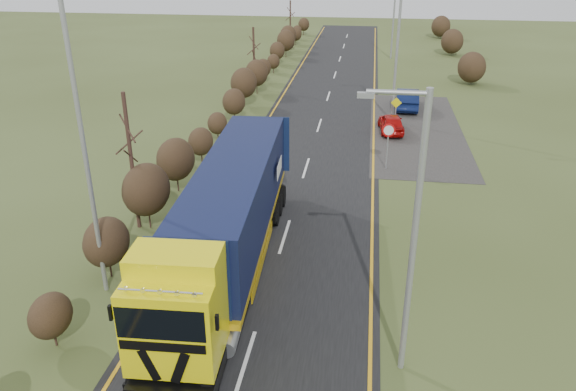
# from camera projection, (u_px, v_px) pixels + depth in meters

# --- Properties ---
(ground) EXTENTS (160.00, 160.00, 0.00)m
(ground) POSITION_uv_depth(u_px,v_px,m) (268.00, 289.00, 20.36)
(ground) COLOR #3A441D
(ground) RESTS_ON ground
(road) EXTENTS (8.00, 120.00, 0.02)m
(road) POSITION_uv_depth(u_px,v_px,m) (302.00, 182.00, 29.36)
(road) COLOR black
(road) RESTS_ON ground
(layby) EXTENTS (6.00, 18.00, 0.02)m
(layby) POSITION_uv_depth(u_px,v_px,m) (416.00, 130.00, 37.53)
(layby) COLOR #2E2B28
(layby) RESTS_ON ground
(lane_markings) EXTENTS (7.52, 116.00, 0.01)m
(lane_markings) POSITION_uv_depth(u_px,v_px,m) (301.00, 184.00, 29.08)
(lane_markings) COLOR gold
(lane_markings) RESTS_ON road
(hedgerow) EXTENTS (2.24, 102.04, 6.05)m
(hedgerow) POSITION_uv_depth(u_px,v_px,m) (176.00, 162.00, 27.58)
(hedgerow) COLOR black
(hedgerow) RESTS_ON ground
(lorry) EXTENTS (2.99, 14.86, 4.12)m
(lorry) POSITION_uv_depth(u_px,v_px,m) (229.00, 216.00, 20.51)
(lorry) COLOR black
(lorry) RESTS_ON ground
(car_red_hatchback) EXTENTS (1.80, 3.75, 1.24)m
(car_red_hatchback) POSITION_uv_depth(u_px,v_px,m) (391.00, 123.00, 36.81)
(car_red_hatchback) COLOR #A90908
(car_red_hatchback) RESTS_ON ground
(car_blue_sedan) EXTENTS (1.75, 4.64, 1.51)m
(car_blue_sedan) POSITION_uv_depth(u_px,v_px,m) (407.00, 99.00, 41.97)
(car_blue_sedan) COLOR #0B153D
(car_blue_sedan) RESTS_ON ground
(streetlight_near) EXTENTS (1.79, 0.18, 8.38)m
(streetlight_near) POSITION_uv_depth(u_px,v_px,m) (411.00, 230.00, 14.77)
(streetlight_near) COLOR #949699
(streetlight_near) RESTS_ON ground
(streetlight_mid) EXTENTS (1.88, 0.18, 8.84)m
(streetlight_mid) POSITION_uv_depth(u_px,v_px,m) (395.00, 51.00, 37.17)
(streetlight_mid) COLOR #949699
(streetlight_mid) RESTS_ON ground
(streetlight_far) EXTENTS (2.00, 0.19, 9.40)m
(streetlight_far) POSITION_uv_depth(u_px,v_px,m) (393.00, 8.00, 58.20)
(streetlight_far) COLOR #949699
(streetlight_far) RESTS_ON ground
(left_pole) EXTENTS (0.16, 0.16, 10.29)m
(left_pole) POSITION_uv_depth(u_px,v_px,m) (85.00, 156.00, 18.22)
(left_pole) COLOR #949699
(left_pole) RESTS_ON ground
(speed_sign) EXTENTS (0.72, 0.10, 2.59)m
(speed_sign) POSITION_uv_depth(u_px,v_px,m) (388.00, 137.00, 30.35)
(speed_sign) COLOR #949699
(speed_sign) RESTS_ON ground
(warning_board) EXTENTS (0.73, 0.11, 1.91)m
(warning_board) POSITION_uv_depth(u_px,v_px,m) (396.00, 108.00, 38.09)
(warning_board) COLOR #949699
(warning_board) RESTS_ON ground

